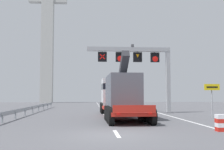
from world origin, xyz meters
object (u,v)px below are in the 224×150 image
Objects in this scene: overhead_lane_gantry at (141,61)px; bridge_pylon_distant at (48,18)px; heavy_haul_truck_red at (119,94)px; exit_sign_yellow at (212,93)px.

bridge_pylon_distant is (-15.96, 36.51, 14.90)m from overhead_lane_gantry.
heavy_haul_truck_red is at bearing -125.44° from overhead_lane_gantry.
exit_sign_yellow is 0.07× the size of bridge_pylon_distant.
bridge_pylon_distant is (-13.17, 40.43, 18.46)m from heavy_haul_truck_red.
exit_sign_yellow is (4.66, -6.84, -3.45)m from overhead_lane_gantry.
bridge_pylon_distant is at bearing 113.62° from overhead_lane_gantry.
bridge_pylon_distant reaches higher than exit_sign_yellow.
bridge_pylon_distant is (-20.63, 43.35, 18.34)m from exit_sign_yellow.
overhead_lane_gantry is 5.99m from heavy_haul_truck_red.
heavy_haul_truck_red is 0.35× the size of bridge_pylon_distant.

